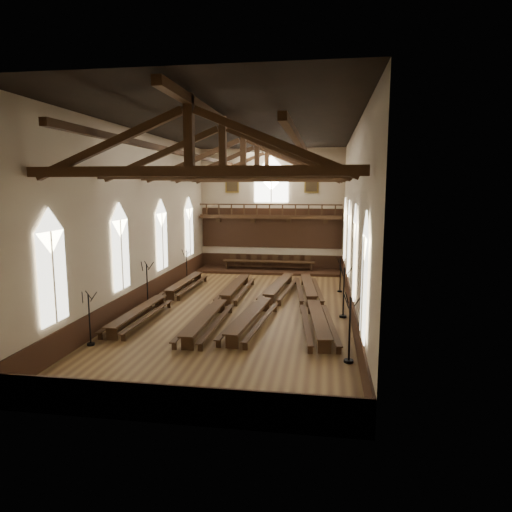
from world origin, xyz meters
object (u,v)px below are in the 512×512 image
(refectory_row_c, at_px, (267,299))
(candelabrum_left_near, at_px, (90,329))
(high_table, at_px, (269,262))
(candelabrum_left_mid, at_px, (148,293))
(refectory_row_b, at_px, (223,301))
(candelabrum_right_far, at_px, (340,281))
(candelabrum_right_near, at_px, (349,342))
(refectory_row_a, at_px, (165,296))
(candelabrum_left_far, at_px, (187,271))
(refectory_row_d, at_px, (312,301))
(candelabrum_right_mid, at_px, (343,302))
(dais, at_px, (269,271))

(refectory_row_c, height_order, candelabrum_left_near, candelabrum_left_near)
(high_table, bearing_deg, candelabrum_left_mid, -114.90)
(refectory_row_b, bearing_deg, candelabrum_left_mid, -178.29)
(refectory_row_c, distance_m, high_table, 11.30)
(candelabrum_left_mid, distance_m, candelabrum_right_far, 12.39)
(candelabrum_right_near, bearing_deg, high_table, 106.49)
(candelabrum_left_near, distance_m, candelabrum_left_mid, 6.54)
(candelabrum_left_mid, relative_size, candelabrum_right_far, 1.16)
(refectory_row_a, relative_size, candelabrum_left_far, 5.87)
(refectory_row_d, xyz_separation_m, candelabrum_left_near, (-9.42, -7.22, 0.22))
(candelabrum_right_near, bearing_deg, candelabrum_left_near, 178.49)
(refectory_row_d, xyz_separation_m, candelabrum_right_far, (1.68, 4.84, 0.18))
(refectory_row_a, height_order, refectory_row_d, refectory_row_d)
(refectory_row_b, bearing_deg, refectory_row_c, 13.45)
(candelabrum_left_mid, height_order, candelabrum_right_far, candelabrum_left_mid)
(candelabrum_right_mid, xyz_separation_m, candelabrum_right_far, (0.00, 5.99, -0.16))
(candelabrum_right_mid, height_order, candelabrum_right_far, candelabrum_right_mid)
(candelabrum_left_near, bearing_deg, refectory_row_c, 46.54)
(candelabrum_left_mid, bearing_deg, candelabrum_left_near, -90.00)
(high_table, bearing_deg, candelabrum_right_mid, -65.90)
(refectory_row_c, bearing_deg, candelabrum_left_mid, -174.02)
(high_table, bearing_deg, refectory_row_b, -95.42)
(dais, height_order, candelabrum_left_near, candelabrum_left_near)
(dais, relative_size, candelabrum_right_near, 4.05)
(refectory_row_d, bearing_deg, candelabrum_right_near, -77.38)
(high_table, xyz_separation_m, candelabrum_right_far, (5.56, -6.43, -0.09))
(high_table, relative_size, candelabrum_right_near, 2.66)
(refectory_row_b, bearing_deg, candelabrum_right_mid, -5.24)
(refectory_row_d, relative_size, candelabrum_right_near, 5.03)
(refectory_row_a, xyz_separation_m, candelabrum_left_far, (-0.76, 6.77, 0.22))
(refectory_row_b, distance_m, candelabrum_left_far, 8.62)
(high_table, height_order, candelabrum_right_mid, candelabrum_right_mid)
(refectory_row_a, xyz_separation_m, candelabrum_left_near, (-0.76, -7.31, 0.24))
(refectory_row_a, height_order, candelabrum_left_mid, candelabrum_left_mid)
(candelabrum_left_near, relative_size, candelabrum_left_mid, 0.91)
(high_table, distance_m, candelabrum_left_far, 7.08)
(candelabrum_right_mid, bearing_deg, refectory_row_b, 174.76)
(candelabrum_right_near, distance_m, candelabrum_right_far, 12.35)
(refectory_row_a, bearing_deg, candelabrum_right_near, -36.31)
(high_table, xyz_separation_m, candelabrum_left_near, (-5.54, -18.49, -0.05))
(dais, distance_m, candelabrum_left_mid, 13.19)
(candelabrum_left_near, xyz_separation_m, candelabrum_right_far, (11.10, 12.06, -0.04))
(candelabrum_left_mid, bearing_deg, refectory_row_a, 45.27)
(refectory_row_b, relative_size, candelabrum_left_mid, 5.20)
(refectory_row_d, distance_m, candelabrum_left_near, 11.87)
(candelabrum_left_far, height_order, candelabrum_right_mid, candelabrum_right_mid)
(candelabrum_right_mid, bearing_deg, dais, 114.10)
(candelabrum_right_mid, bearing_deg, candelabrum_right_near, -90.00)
(refectory_row_c, bearing_deg, refectory_row_b, -166.55)
(candelabrum_right_near, bearing_deg, refectory_row_c, 119.16)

